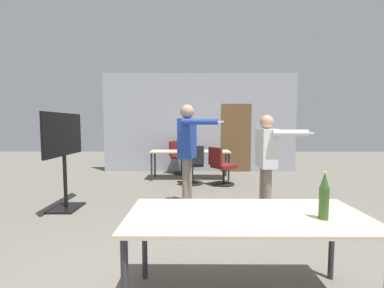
# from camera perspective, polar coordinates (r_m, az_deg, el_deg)

# --- Properties ---
(back_wall) EXTENTS (5.82, 0.12, 2.97)m
(back_wall) POSITION_cam_1_polar(r_m,az_deg,el_deg) (7.81, 1.94, 4.64)
(back_wall) COLOR #A3A8B2
(back_wall) RESTS_ON ground_plane
(conference_table_near) EXTENTS (1.85, 0.81, 0.74)m
(conference_table_near) POSITION_cam_1_polar(r_m,az_deg,el_deg) (2.14, 11.95, -16.61)
(conference_table_near) COLOR #C6B793
(conference_table_near) RESTS_ON ground_plane
(conference_table_far) EXTENTS (2.08, 0.69, 0.74)m
(conference_table_far) POSITION_cam_1_polar(r_m,az_deg,el_deg) (6.77, -0.40, -2.10)
(conference_table_far) COLOR #C6B793
(conference_table_far) RESTS_ON ground_plane
(tv_screen) EXTENTS (0.44, 1.23, 1.62)m
(tv_screen) POSITION_cam_1_polar(r_m,az_deg,el_deg) (4.80, -26.59, -0.91)
(tv_screen) COLOR black
(tv_screen) RESTS_ON ground_plane
(person_left_plaid) EXTENTS (0.75, 0.60, 1.58)m
(person_left_plaid) POSITION_cam_1_polar(r_m,az_deg,el_deg) (4.17, 16.32, -2.47)
(person_left_plaid) COLOR slate
(person_left_plaid) RESTS_ON ground_plane
(person_right_polo) EXTENTS (0.74, 0.74, 1.77)m
(person_right_polo) POSITION_cam_1_polar(r_m,az_deg,el_deg) (4.39, -0.90, -0.17)
(person_right_polo) COLOR slate
(person_right_polo) RESTS_ON ground_plane
(office_chair_far_left) EXTENTS (0.68, 0.66, 0.91)m
(office_chair_far_left) POSITION_cam_1_polar(r_m,az_deg,el_deg) (6.11, 6.50, -5.23)
(office_chair_far_left) COLOR black
(office_chair_far_left) RESTS_ON ground_plane
(office_chair_mid_tucked) EXTENTS (0.55, 0.61, 0.94)m
(office_chair_mid_tucked) POSITION_cam_1_polar(r_m,az_deg,el_deg) (6.13, 0.16, -4.94)
(office_chair_mid_tucked) COLOR black
(office_chair_mid_tucked) RESTS_ON ground_plane
(office_chair_near_pushed) EXTENTS (0.68, 0.66, 0.95)m
(office_chair_near_pushed) POSITION_cam_1_polar(r_m,az_deg,el_deg) (7.51, -2.78, -3.17)
(office_chair_near_pushed) COLOR black
(office_chair_near_pushed) RESTS_ON ground_plane
(beer_bottle) EXTENTS (0.07, 0.07, 0.35)m
(beer_bottle) POSITION_cam_1_polar(r_m,az_deg,el_deg) (2.15, 27.29, -10.42)
(beer_bottle) COLOR #2D511E
(beer_bottle) RESTS_ON conference_table_near
(drink_cup) EXTENTS (0.08, 0.08, 0.12)m
(drink_cup) POSITION_cam_1_polar(r_m,az_deg,el_deg) (6.91, -0.93, -0.93)
(drink_cup) COLOR #232328
(drink_cup) RESTS_ON conference_table_far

